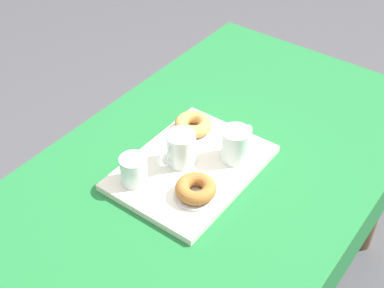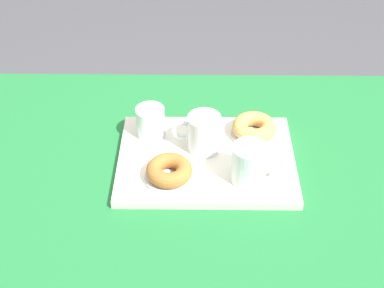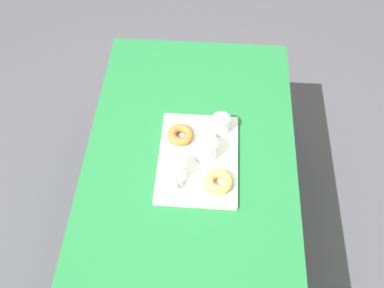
{
  "view_description": "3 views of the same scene",
  "coord_description": "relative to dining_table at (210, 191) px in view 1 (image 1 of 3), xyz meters",
  "views": [
    {
      "loc": [
        0.91,
        0.61,
        1.77
      ],
      "look_at": [
        0.02,
        -0.05,
        0.82
      ],
      "focal_mm": 49.63,
      "sensor_mm": 36.0,
      "label": 1
    },
    {
      "loc": [
        0.07,
        0.96,
        1.65
      ],
      "look_at": [
        0.08,
        -0.03,
        0.82
      ],
      "focal_mm": 50.33,
      "sensor_mm": 36.0,
      "label": 2
    },
    {
      "loc": [
        -0.85,
        -0.07,
        2.18
      ],
      "look_at": [
        0.08,
        -0.01,
        0.82
      ],
      "focal_mm": 38.92,
      "sensor_mm": 36.0,
      "label": 3
    }
  ],
  "objects": [
    {
      "name": "tea_mug_left",
      "position": [
        0.06,
        -0.06,
        0.17
      ],
      "size": [
        0.12,
        0.08,
        0.1
      ],
      "color": "silver",
      "rests_on": "serving_tray"
    },
    {
      "name": "tea_mug_right",
      "position": [
        -0.05,
        0.05,
        0.17
      ],
      "size": [
        0.12,
        0.08,
        0.1
      ],
      "color": "silver",
      "rests_on": "serving_tray"
    },
    {
      "name": "sugar_donut_left",
      "position": [
        0.14,
        0.05,
        0.15
      ],
      "size": [
        0.11,
        0.11,
        0.04
      ],
      "primitive_type": "torus",
      "color": "#A3662D",
      "rests_on": "donut_plate_left"
    },
    {
      "name": "serving_tray",
      "position": [
        0.05,
        -0.03,
        0.11
      ],
      "size": [
        0.43,
        0.32,
        0.02
      ],
      "primitive_type": "cube",
      "color": "silver",
      "rests_on": "dining_table"
    },
    {
      "name": "donut_plate_left",
      "position": [
        0.14,
        0.05,
        0.13
      ],
      "size": [
        0.12,
        0.12,
        0.01
      ],
      "primitive_type": "cylinder",
      "color": "silver",
      "rests_on": "serving_tray"
    },
    {
      "name": "donut_plate_right",
      "position": [
        -0.07,
        -0.12,
        0.13
      ],
      "size": [
        0.12,
        0.12,
        0.01
      ],
      "primitive_type": "cylinder",
      "color": "silver",
      "rests_on": "serving_tray"
    },
    {
      "name": "water_glass_near",
      "position": [
        0.19,
        -0.12,
        0.16
      ],
      "size": [
        0.07,
        0.07,
        0.08
      ],
      "color": "silver",
      "rests_on": "serving_tray"
    },
    {
      "name": "dining_table",
      "position": [
        0.0,
        0.0,
        0.0
      ],
      "size": [
        1.49,
        0.86,
        0.75
      ],
      "color": "#1E6B33",
      "rests_on": "ground"
    },
    {
      "name": "sugar_donut_right",
      "position": [
        -0.07,
        -0.12,
        0.15
      ],
      "size": [
        0.11,
        0.11,
        0.04
      ],
      "primitive_type": "torus",
      "color": "tan",
      "rests_on": "donut_plate_right"
    }
  ]
}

